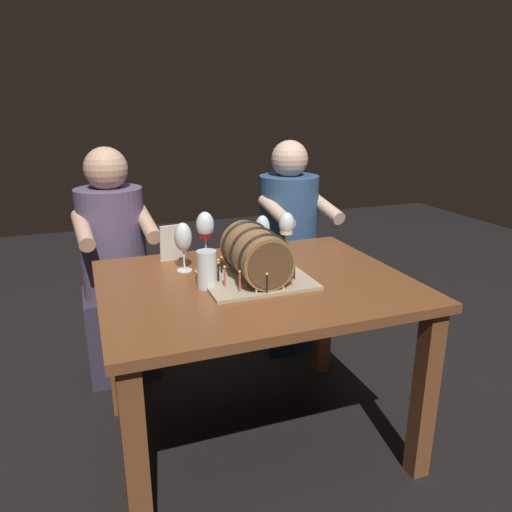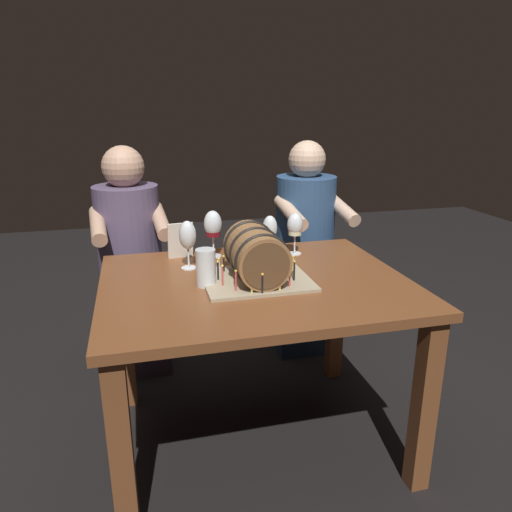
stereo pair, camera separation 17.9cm
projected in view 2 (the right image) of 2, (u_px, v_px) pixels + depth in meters
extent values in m
plane|color=black|center=(255.00, 438.00, 2.06)|extent=(8.00, 8.00, 0.00)
cube|color=brown|center=(255.00, 284.00, 1.84)|extent=(1.16, 0.92, 0.03)
cube|color=brown|center=(122.00, 456.00, 1.46)|extent=(0.07, 0.07, 0.69)
cube|color=brown|center=(424.00, 405.00, 1.70)|extent=(0.07, 0.07, 0.69)
cube|color=brown|center=(124.00, 338.00, 2.20)|extent=(0.07, 0.07, 0.69)
cube|color=brown|center=(335.00, 314.00, 2.44)|extent=(0.07, 0.07, 0.69)
cube|color=tan|center=(256.00, 279.00, 1.82)|extent=(0.40, 0.34, 0.01)
cylinder|color=olive|center=(256.00, 254.00, 1.79)|extent=(0.19, 0.30, 0.19)
cylinder|color=brown|center=(267.00, 266.00, 1.65)|extent=(0.17, 0.00, 0.17)
cylinder|color=brown|center=(247.00, 243.00, 1.93)|extent=(0.17, 0.00, 0.17)
torus|color=black|center=(263.00, 262.00, 1.70)|extent=(0.21, 0.01, 0.21)
torus|color=black|center=(256.00, 254.00, 1.79)|extent=(0.21, 0.01, 0.21)
torus|color=black|center=(250.00, 246.00, 1.89)|extent=(0.21, 0.01, 0.21)
cylinder|color=#EAD666|center=(293.00, 267.00, 1.83)|extent=(0.01, 0.01, 0.07)
sphere|color=#F9C64C|center=(293.00, 257.00, 1.82)|extent=(0.01, 0.01, 0.01)
cylinder|color=#D64C47|center=(285.00, 263.00, 1.90)|extent=(0.01, 0.01, 0.06)
sphere|color=#F9C64C|center=(286.00, 255.00, 1.88)|extent=(0.01, 0.01, 0.01)
cylinder|color=#EAD666|center=(277.00, 260.00, 1.93)|extent=(0.01, 0.01, 0.07)
sphere|color=#F9C64C|center=(277.00, 250.00, 1.91)|extent=(0.01, 0.01, 0.01)
cylinder|color=#D64C47|center=(264.00, 257.00, 1.95)|extent=(0.01, 0.01, 0.07)
sphere|color=#F9C64C|center=(264.00, 247.00, 1.94)|extent=(0.01, 0.01, 0.01)
cylinder|color=#EAD666|center=(245.00, 257.00, 1.95)|extent=(0.01, 0.01, 0.07)
sphere|color=#F9C64C|center=(245.00, 248.00, 1.94)|extent=(0.01, 0.01, 0.01)
cylinder|color=#D64C47|center=(233.00, 261.00, 1.93)|extent=(0.01, 0.01, 0.06)
sphere|color=#F9C64C|center=(233.00, 253.00, 1.92)|extent=(0.01, 0.01, 0.01)
cylinder|color=black|center=(224.00, 265.00, 1.89)|extent=(0.01, 0.01, 0.06)
sphere|color=#F9C64C|center=(224.00, 256.00, 1.88)|extent=(0.01, 0.01, 0.01)
cylinder|color=silver|center=(219.00, 268.00, 1.84)|extent=(0.01, 0.01, 0.06)
sphere|color=#F9C64C|center=(219.00, 259.00, 1.83)|extent=(0.01, 0.01, 0.01)
cylinder|color=black|center=(218.00, 271.00, 1.79)|extent=(0.01, 0.01, 0.07)
sphere|color=#F9C64C|center=(218.00, 262.00, 1.78)|extent=(0.01, 0.01, 0.01)
cylinder|color=#D64C47|center=(223.00, 276.00, 1.74)|extent=(0.01, 0.01, 0.07)
sphere|color=#F9C64C|center=(222.00, 266.00, 1.72)|extent=(0.01, 0.01, 0.01)
cylinder|color=#D64C47|center=(236.00, 282.00, 1.69)|extent=(0.01, 0.01, 0.07)
sphere|color=#F9C64C|center=(236.00, 271.00, 1.67)|extent=(0.01, 0.01, 0.01)
cylinder|color=#EAD666|center=(252.00, 286.00, 1.67)|extent=(0.01, 0.01, 0.05)
sphere|color=#F9C64C|center=(252.00, 277.00, 1.66)|extent=(0.01, 0.01, 0.01)
cylinder|color=black|center=(262.00, 285.00, 1.67)|extent=(0.01, 0.01, 0.06)
sphere|color=#F9C64C|center=(262.00, 274.00, 1.66)|extent=(0.01, 0.01, 0.01)
cylinder|color=#EAD666|center=(280.00, 281.00, 1.69)|extent=(0.01, 0.01, 0.07)
sphere|color=#F9C64C|center=(280.00, 270.00, 1.68)|extent=(0.01, 0.01, 0.01)
cylinder|color=#D64C47|center=(290.00, 279.00, 1.73)|extent=(0.01, 0.01, 0.05)
sphere|color=#F9C64C|center=(290.00, 271.00, 1.72)|extent=(0.01, 0.01, 0.01)
cylinder|color=black|center=(294.00, 272.00, 1.79)|extent=(0.01, 0.01, 0.07)
sphere|color=#F9C64C|center=(295.00, 262.00, 1.78)|extent=(0.01, 0.01, 0.01)
cylinder|color=white|center=(294.00, 253.00, 2.15)|extent=(0.06, 0.06, 0.00)
cylinder|color=white|center=(295.00, 244.00, 2.14)|extent=(0.01, 0.01, 0.08)
ellipsoid|color=white|center=(295.00, 224.00, 2.11)|extent=(0.07, 0.07, 0.10)
cylinder|color=beige|center=(295.00, 231.00, 2.12)|extent=(0.06, 0.06, 0.04)
cylinder|color=white|center=(189.00, 268.00, 1.97)|extent=(0.06, 0.06, 0.00)
cylinder|color=white|center=(189.00, 258.00, 1.95)|extent=(0.01, 0.01, 0.08)
ellipsoid|color=white|center=(187.00, 235.00, 1.92)|extent=(0.07, 0.07, 0.12)
cylinder|color=white|center=(270.00, 256.00, 2.12)|extent=(0.06, 0.06, 0.00)
cylinder|color=white|center=(270.00, 248.00, 2.11)|extent=(0.01, 0.01, 0.07)
ellipsoid|color=white|center=(270.00, 228.00, 2.08)|extent=(0.06, 0.06, 0.11)
cylinder|color=pink|center=(270.00, 235.00, 2.09)|extent=(0.05, 0.05, 0.04)
cylinder|color=white|center=(214.00, 256.00, 2.12)|extent=(0.07, 0.07, 0.00)
cylinder|color=white|center=(213.00, 246.00, 2.11)|extent=(0.01, 0.01, 0.09)
ellipsoid|color=white|center=(213.00, 224.00, 2.07)|extent=(0.08, 0.08, 0.12)
cylinder|color=maroon|center=(213.00, 232.00, 2.09)|extent=(0.06, 0.06, 0.04)
cylinder|color=white|center=(206.00, 268.00, 1.76)|extent=(0.07, 0.07, 0.14)
cylinder|color=#C6842D|center=(206.00, 273.00, 1.77)|extent=(0.07, 0.07, 0.10)
cylinder|color=white|center=(206.00, 259.00, 1.75)|extent=(0.07, 0.07, 0.01)
cube|color=silver|center=(180.00, 241.00, 2.07)|extent=(0.11, 0.04, 0.16)
cube|color=#372D40|center=(136.00, 327.00, 2.58)|extent=(0.34, 0.32, 0.45)
cylinder|color=#5B4C6B|center=(129.00, 239.00, 2.43)|extent=(0.35, 0.35, 0.54)
sphere|color=tan|center=(123.00, 167.00, 2.32)|extent=(0.21, 0.21, 0.21)
cylinder|color=tan|center=(160.00, 221.00, 2.32)|extent=(0.10, 0.31, 0.14)
cylinder|color=tan|center=(98.00, 225.00, 2.23)|extent=(0.10, 0.31, 0.14)
cube|color=#1B2D46|center=(302.00, 309.00, 2.80)|extent=(0.34, 0.32, 0.45)
cylinder|color=#2D4C75|center=(305.00, 226.00, 2.64)|extent=(0.35, 0.35, 0.55)
sphere|color=beige|center=(307.00, 159.00, 2.53)|extent=(0.20, 0.20, 0.20)
cylinder|color=beige|center=(341.00, 209.00, 2.53)|extent=(0.10, 0.31, 0.14)
cylinder|color=beige|center=(291.00, 212.00, 2.44)|extent=(0.10, 0.31, 0.14)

